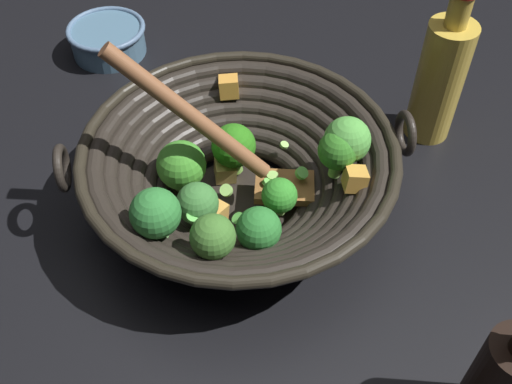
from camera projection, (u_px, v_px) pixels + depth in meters
The scene contains 6 objects.
ground_plane at pixel (240, 206), 0.75m from camera, with size 4.00×4.00×0.00m, color black.
wok at pixel (239, 170), 0.69m from camera, with size 0.36×0.37×0.23m.
soy_sauce_bottle at pixel (501, 380), 0.52m from camera, with size 0.05×0.05×0.17m.
cooking_oil_bottle at pixel (440, 77), 0.77m from camera, with size 0.06×0.06×0.22m.
prep_bowl at pixel (108, 39), 0.94m from camera, with size 0.12×0.12×0.05m.
garlic_bulb at pixel (190, 76), 0.88m from camera, with size 0.04×0.04×0.04m, color silver.
Camera 1 is at (-0.44, -0.21, 0.57)m, focal length 42.27 mm.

